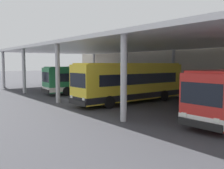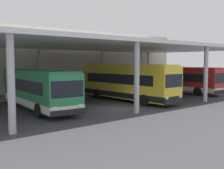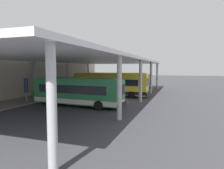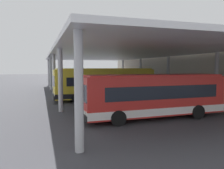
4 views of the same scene
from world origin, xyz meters
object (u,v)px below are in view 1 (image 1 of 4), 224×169
(bench_waiting, at_px, (168,87))
(banner_sign, at_px, (133,75))
(bus_nearest_bay, at_px, (88,79))
(bus_second_bay, at_px, (131,82))
(trash_bin, at_px, (149,85))

(bench_waiting, bearing_deg, banner_sign, -170.82)
(bus_nearest_bay, bearing_deg, bench_waiting, 55.88)
(bus_second_bay, bearing_deg, bench_waiting, 110.16)
(bus_second_bay, distance_m, trash_bin, 10.94)
(bus_second_bay, distance_m, banner_sign, 11.91)
(bus_second_bay, relative_size, bench_waiting, 6.32)
(bus_nearest_bay, xyz_separation_m, banner_sign, (0.08, 7.25, 0.32))
(bus_nearest_bay, distance_m, bus_second_bay, 8.85)
(bus_nearest_bay, bearing_deg, trash_bin, 72.98)
(bus_nearest_bay, xyz_separation_m, bus_second_bay, (8.80, -0.86, 0.19))
(bus_nearest_bay, distance_m, banner_sign, 7.25)
(bus_nearest_bay, relative_size, banner_sign, 3.34)
(bus_nearest_bay, height_order, bench_waiting, bus_nearest_bay)
(banner_sign, bearing_deg, bench_waiting, 9.18)
(bus_second_bay, height_order, bench_waiting, bus_second_bay)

